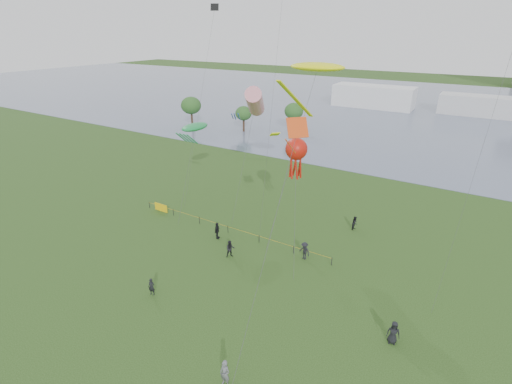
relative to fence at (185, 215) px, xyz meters
The scene contains 18 objects.
ground_plane 19.04m from the fence, 49.34° to the right, with size 400.00×400.00×0.00m, color #1E3A12.
lake 86.45m from the fence, 81.75° to the left, with size 400.00×120.00×0.08m, color slate.
pavilion_left 80.60m from the fence, 89.71° to the left, with size 22.00×8.00×6.00m, color white.
pavilion_right 87.65m from the fence, 72.46° to the left, with size 18.00×7.00×5.00m, color silver.
trees 42.54m from the fence, 115.54° to the left, with size 25.54×12.58×6.97m.
fence is the anchor object (origin of this frame).
kite_flyer 23.19m from the fence, 42.96° to the right, with size 0.71×0.46×1.94m, color slate.
spectator_a 9.80m from the fence, 22.51° to the right, with size 0.87×0.68×1.78m, color black.
spectator_b 15.44m from the fence, ahead, with size 1.19×0.68×1.84m, color black.
spectator_c 6.07m from the fence, 15.12° to the right, with size 1.09×0.46×1.87m, color black.
spectator_d 26.10m from the fence, 15.14° to the right, with size 0.89×0.58×1.83m, color black.
spectator_f 13.58m from the fence, 60.82° to the right, with size 0.57×0.37×1.56m, color black.
spectator_g 19.54m from the fence, 23.98° to the left, with size 0.76×0.60×1.57m, color black.
kite_stingray 22.04m from the fence, 18.35° to the left, with size 5.23×10.11×17.83m.
kite_windsock 15.37m from the fence, 50.85° to the left, with size 4.29×7.59×15.14m.
kite_creature 10.47m from the fence, 108.28° to the left, with size 2.70×7.92×10.35m.
kite_octopus 16.29m from the fence, ahead, with size 4.04×6.87×11.26m.
kite_delta 23.67m from the fence, 25.51° to the right, with size 1.60×11.02×15.49m.
Camera 1 is at (14.74, -14.52, 20.60)m, focal length 26.00 mm.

